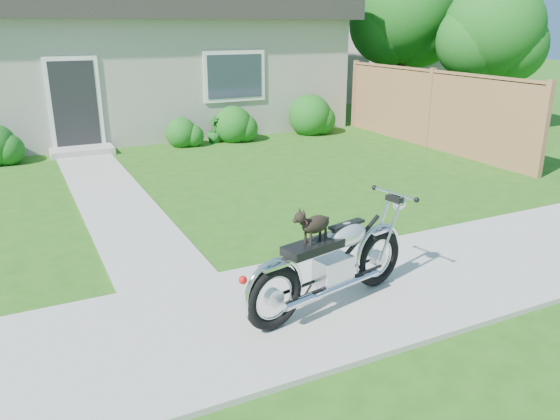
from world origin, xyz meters
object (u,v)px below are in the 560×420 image
(potted_plant_right, at_px, (214,129))
(motorcycle_with_dog, at_px, (334,261))
(house, at_px, (113,51))
(tree_near, at_px, (498,34))
(tree_far, at_px, (409,16))
(fence, at_px, (430,108))

(potted_plant_right, relative_size, motorcycle_with_dog, 0.32)
(house, bearing_deg, tree_near, -29.27)
(house, distance_m, motorcycle_with_dog, 12.27)
(tree_near, bearing_deg, tree_far, 102.55)
(fence, distance_m, potted_plant_right, 5.38)
(house, xyz_separation_m, tree_far, (8.70, -2.25, 0.96))
(fence, height_order, potted_plant_right, fence)
(fence, bearing_deg, house, 135.26)
(tree_far, xyz_separation_m, potted_plant_right, (-6.96, -1.20, -2.77))
(potted_plant_right, bearing_deg, motorcycle_with_dog, -101.80)
(house, height_order, tree_far, tree_far)
(house, relative_size, fence, 1.90)
(house, height_order, fence, house)
(tree_far, bearing_deg, tree_near, -77.45)
(fence, height_order, tree_near, tree_near)
(tree_far, bearing_deg, house, 165.52)
(tree_far, bearing_deg, fence, -120.96)
(motorcycle_with_dog, bearing_deg, tree_near, 23.49)
(house, xyz_separation_m, fence, (6.30, -6.24, -1.22))
(tree_near, distance_m, tree_far, 3.12)
(house, relative_size, tree_near, 3.06)
(fence, bearing_deg, motorcycle_with_dog, -137.14)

